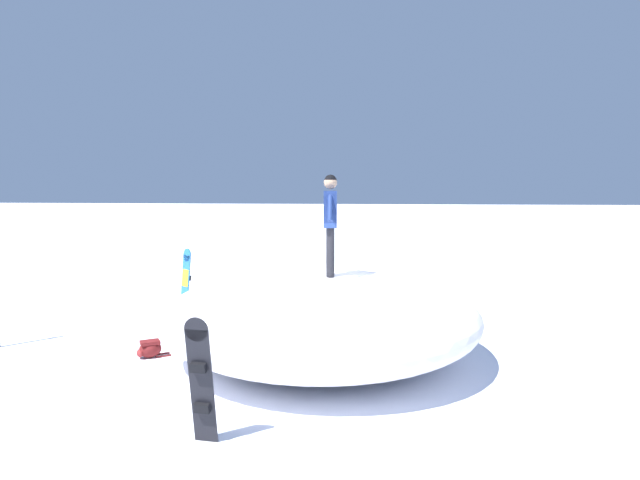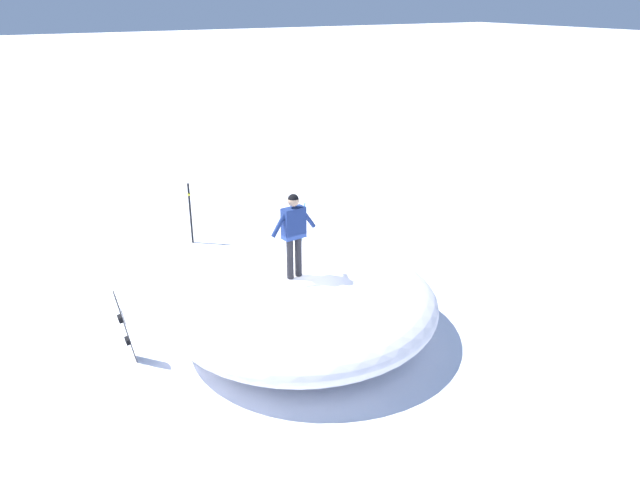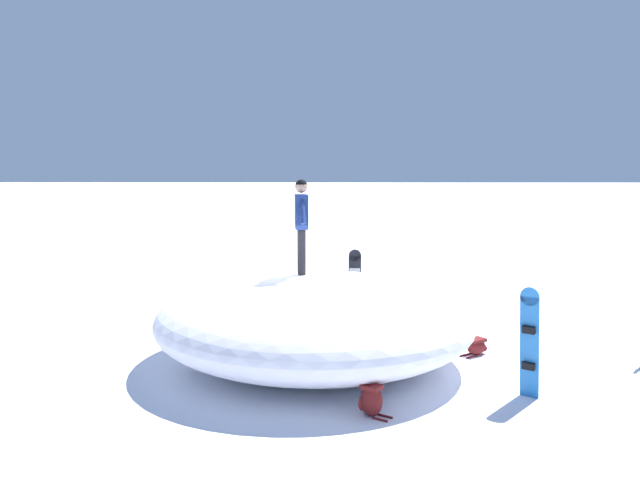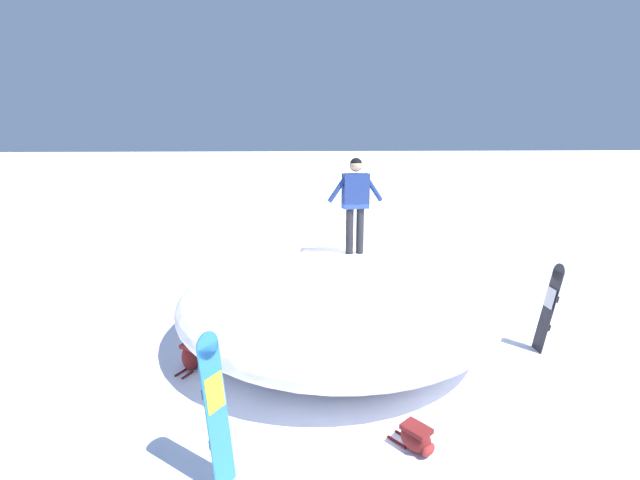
# 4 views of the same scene
# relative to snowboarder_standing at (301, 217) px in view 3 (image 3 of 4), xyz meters

# --- Properties ---
(ground) EXTENTS (240.00, 240.00, 0.00)m
(ground) POSITION_rel_snowboarder_standing_xyz_m (-0.24, -0.19, -2.62)
(ground) COLOR white
(snow_mound) EXTENTS (8.05, 8.04, 1.57)m
(snow_mound) POSITION_rel_snowboarder_standing_xyz_m (0.33, 0.24, -1.84)
(snow_mound) COLOR white
(snow_mound) RESTS_ON ground
(snowboarder_standing) EXTENTS (1.04, 0.27, 1.74)m
(snowboarder_standing) POSITION_rel_snowboarder_standing_xyz_m (0.00, 0.00, 0.00)
(snowboarder_standing) COLOR black
(snowboarder_standing) RESTS_ON snow_mound
(snowboard_primary_upright) EXTENTS (0.32, 0.34, 1.76)m
(snowboard_primary_upright) POSITION_rel_snowboarder_standing_xyz_m (2.11, 3.57, -1.71)
(snowboard_primary_upright) COLOR #2672BF
(snowboard_primary_upright) RESTS_ON ground
(snowboard_secondary_upright) EXTENTS (0.28, 0.31, 1.59)m
(snowboard_secondary_upright) POSITION_rel_snowboarder_standing_xyz_m (-3.22, 1.11, -1.80)
(snowboard_secondary_upright) COLOR black
(snowboard_secondary_upright) RESTS_ON ground
(backpack_near) EXTENTS (0.52, 0.60, 0.32)m
(backpack_near) POSITION_rel_snowboarder_standing_xyz_m (-0.17, 3.31, -2.46)
(backpack_near) COLOR maroon
(backpack_near) RESTS_ON ground
(backpack_far) EXTENTS (0.45, 0.52, 0.47)m
(backpack_far) POSITION_rel_snowboarder_standing_xyz_m (2.84, 1.12, -2.38)
(backpack_far) COLOR maroon
(backpack_far) RESTS_ON ground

